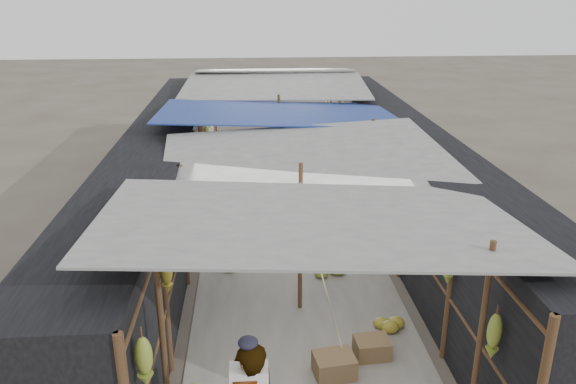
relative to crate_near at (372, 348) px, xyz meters
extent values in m
cube|color=#9E998E|center=(-0.94, 4.92, -0.14)|extent=(3.60, 16.00, 0.02)
cube|color=black|center=(-3.64, 4.92, 1.00)|extent=(1.40, 15.00, 2.30)
cube|color=black|center=(1.76, 4.92, 1.00)|extent=(1.40, 15.00, 2.30)
cube|color=brown|center=(0.00, 0.00, 0.00)|extent=(0.53, 0.44, 0.30)
cube|color=brown|center=(-0.62, -0.39, 0.02)|extent=(0.62, 0.52, 0.34)
cube|color=brown|center=(-1.54, 10.49, -0.01)|extent=(0.54, 0.48, 0.29)
cylinder|color=black|center=(0.76, 4.28, -0.06)|extent=(0.60, 0.60, 0.18)
imported|color=navy|center=(-1.66, 5.74, 0.62)|extent=(0.84, 0.70, 1.54)
imported|color=#44403B|center=(0.76, 5.47, 0.28)|extent=(0.53, 0.64, 0.85)
cylinder|color=brown|center=(-2.74, -1.58, 1.15)|extent=(0.07, 0.07, 2.60)
cylinder|color=brown|center=(0.86, -1.58, 1.15)|extent=(0.07, 0.07, 2.60)
cylinder|color=brown|center=(-0.94, 1.42, 1.15)|extent=(0.07, 0.07, 2.60)
cylinder|color=brown|center=(-2.74, 4.42, 1.15)|extent=(0.07, 0.07, 2.60)
cylinder|color=brown|center=(0.86, 4.42, 1.15)|extent=(0.07, 0.07, 2.60)
cylinder|color=brown|center=(-0.94, 7.42, 1.15)|extent=(0.07, 0.07, 2.60)
cylinder|color=brown|center=(-2.74, 10.42, 1.15)|extent=(0.07, 0.07, 2.60)
cylinder|color=brown|center=(0.86, 10.42, 1.15)|extent=(0.07, 0.07, 2.60)
cube|color=gray|center=(-0.94, -0.58, 2.35)|extent=(5.21, 3.19, 0.52)
cube|color=gray|center=(-0.74, 2.62, 2.20)|extent=(5.23, 3.73, 0.50)
cube|color=navy|center=(-1.04, 5.92, 2.30)|extent=(5.40, 3.60, 0.41)
cube|color=gray|center=(-0.94, 9.22, 2.40)|extent=(5.37, 3.66, 0.27)
cube|color=gray|center=(-0.84, 11.62, 2.50)|extent=(5.00, 1.99, 0.24)
cylinder|color=brown|center=(-2.94, 4.92, 1.90)|extent=(0.06, 15.00, 0.06)
cylinder|color=brown|center=(1.06, 4.92, 1.90)|extent=(0.06, 15.00, 0.06)
cylinder|color=gray|center=(-0.94, 4.92, 1.90)|extent=(0.02, 15.00, 0.02)
cube|color=#1B25B3|center=(-0.96, 6.00, 1.60)|extent=(0.70, 0.03, 0.60)
cube|color=silver|center=(-0.35, 6.82, 1.62)|extent=(0.60, 0.03, 0.55)
cube|color=#173597|center=(-0.85, 3.52, 1.57)|extent=(0.55, 0.03, 0.65)
cube|color=#A81931|center=(-0.22, 3.80, 1.60)|extent=(0.50, 0.03, 0.60)
ellipsoid|color=olive|center=(-2.82, -2.22, 1.57)|extent=(0.18, 0.15, 0.57)
ellipsoid|color=olive|center=(-2.82, -0.51, 1.60)|extent=(0.16, 0.14, 0.53)
ellipsoid|color=olive|center=(-2.82, 0.94, 1.45)|extent=(0.16, 0.14, 0.59)
ellipsoid|color=olive|center=(-2.82, 2.27, 1.43)|extent=(0.15, 0.13, 0.41)
ellipsoid|color=olive|center=(-2.82, 4.28, 1.43)|extent=(0.19, 0.16, 0.52)
ellipsoid|color=olive|center=(-2.82, 5.60, 1.56)|extent=(0.15, 0.13, 0.51)
ellipsoid|color=olive|center=(-2.82, 7.58, 1.42)|extent=(0.17, 0.14, 0.43)
ellipsoid|color=olive|center=(-2.82, 8.44, 1.67)|extent=(0.20, 0.17, 0.36)
ellipsoid|color=olive|center=(-2.82, 9.90, 1.68)|extent=(0.19, 0.16, 0.35)
ellipsoid|color=olive|center=(-2.82, 11.83, 1.55)|extent=(0.15, 0.12, 0.43)
ellipsoid|color=olive|center=(0.94, -1.73, 1.34)|extent=(0.17, 0.14, 0.60)
ellipsoid|color=olive|center=(0.94, -0.24, 1.45)|extent=(0.15, 0.13, 0.56)
ellipsoid|color=olive|center=(0.94, 0.99, 1.58)|extent=(0.20, 0.17, 0.37)
ellipsoid|color=olive|center=(0.94, 2.73, 1.55)|extent=(0.17, 0.14, 0.47)
ellipsoid|color=olive|center=(0.94, 4.43, 1.70)|extent=(0.19, 0.16, 0.35)
ellipsoid|color=olive|center=(0.94, 5.46, 1.44)|extent=(0.17, 0.15, 0.56)
ellipsoid|color=olive|center=(0.94, 7.16, 1.43)|extent=(0.15, 0.13, 0.59)
ellipsoid|color=olive|center=(0.94, 8.40, 1.42)|extent=(0.17, 0.14, 0.48)
ellipsoid|color=olive|center=(0.94, 10.19, 1.37)|extent=(0.17, 0.14, 0.58)
ellipsoid|color=olive|center=(0.94, 11.92, 1.57)|extent=(0.19, 0.16, 0.43)
ellipsoid|color=olive|center=(0.42, 0.46, -0.01)|extent=(0.56, 0.48, 0.28)
ellipsoid|color=olive|center=(-2.16, 2.95, -0.04)|extent=(0.45, 0.39, 0.23)
ellipsoid|color=olive|center=(-2.52, 7.21, -0.04)|extent=(0.44, 0.38, 0.22)
ellipsoid|color=olive|center=(0.31, 5.95, -0.02)|extent=(0.52, 0.45, 0.26)
ellipsoid|color=olive|center=(-1.60, 5.38, 0.02)|extent=(0.69, 0.59, 0.35)
ellipsoid|color=olive|center=(0.72, 4.25, -0.01)|extent=(0.56, 0.47, 0.28)
ellipsoid|color=olive|center=(-2.28, 9.53, 0.01)|extent=(0.65, 0.55, 0.32)
ellipsoid|color=olive|center=(-0.24, 2.57, -0.01)|extent=(0.57, 0.49, 0.29)
camera|label=1|loc=(-1.75, -6.89, 5.01)|focal=35.00mm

